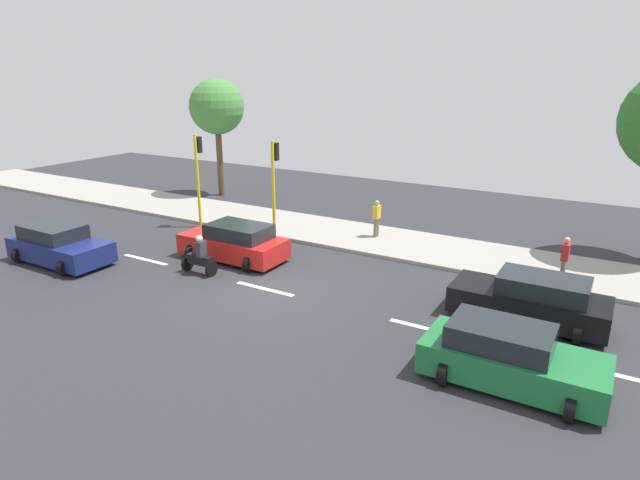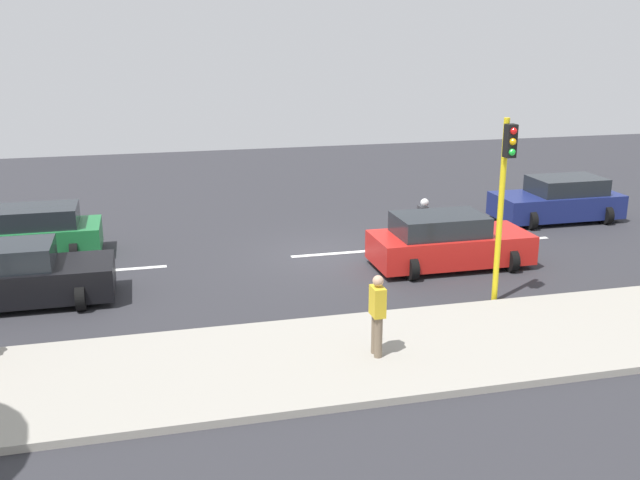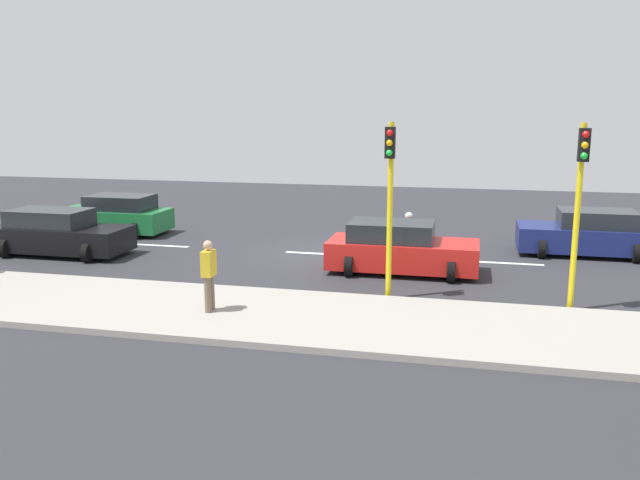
{
  "view_description": "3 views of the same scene",
  "coord_description": "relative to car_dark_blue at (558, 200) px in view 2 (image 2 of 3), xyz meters",
  "views": [
    {
      "loc": [
        -14.03,
        -10.51,
        7.42
      ],
      "look_at": [
        2.5,
        -0.79,
        1.26
      ],
      "focal_mm": 29.96,
      "sensor_mm": 36.0,
      "label": 1
    },
    {
      "loc": [
        19.9,
        -5.32,
        6.47
      ],
      "look_at": [
        1.93,
        -0.81,
        1.04
      ],
      "focal_mm": 40.67,
      "sensor_mm": 36.0,
      "label": 2
    },
    {
      "loc": [
        20.96,
        4.9,
        4.8
      ],
      "look_at": [
        2.78,
        0.64,
        1.05
      ],
      "focal_mm": 36.69,
      "sensor_mm": 36.0,
      "label": 3
    }
  ],
  "objects": [
    {
      "name": "car_black",
      "position": [
        3.98,
        -17.23,
        0.0
      ],
      "size": [
        2.25,
        4.57,
        1.52
      ],
      "color": "black",
      "rests_on": "ground"
    },
    {
      "name": "pedestrian_near_signal",
      "position": [
        9.14,
        -9.68,
        0.35
      ],
      "size": [
        0.4,
        0.24,
        1.69
      ],
      "color": "#72604C",
      "rests_on": "sidewalk"
    },
    {
      "name": "lane_stripe_south",
      "position": [
        1.9,
        -2.71,
        -0.71
      ],
      "size": [
        0.2,
        2.4,
        0.01
      ],
      "primitive_type": "cube",
      "color": "white",
      "rests_on": "ground"
    },
    {
      "name": "motorcycle",
      "position": [
        1.89,
        -5.71,
        -0.07
      ],
      "size": [
        0.6,
        1.3,
        1.53
      ],
      "color": "black",
      "rests_on": "ground"
    },
    {
      "name": "car_red",
      "position": [
        3.81,
        -5.83,
        0.0
      ],
      "size": [
        2.31,
        4.42,
        1.52
      ],
      "color": "red",
      "rests_on": "ground"
    },
    {
      "name": "lane_stripe_north",
      "position": [
        1.9,
        -14.71,
        -0.71
      ],
      "size": [
        0.2,
        2.4,
        0.01
      ],
      "primitive_type": "cube",
      "color": "white",
      "rests_on": "ground"
    },
    {
      "name": "sidewalk",
      "position": [
        8.9,
        -8.71,
        -0.64
      ],
      "size": [
        4.0,
        60.0,
        0.15
      ],
      "primitive_type": "cube",
      "color": "#9E998E",
      "rests_on": "ground"
    },
    {
      "name": "traffic_light_midblock",
      "position": [
        6.75,
        -5.81,
        2.22
      ],
      "size": [
        0.49,
        0.24,
        4.5
      ],
      "color": "yellow",
      "rests_on": "ground"
    },
    {
      "name": "ground_plane",
      "position": [
        1.9,
        -8.71,
        -0.76
      ],
      "size": [
        40.0,
        60.0,
        0.1
      ],
      "primitive_type": "cube",
      "color": "#2D2D33"
    },
    {
      "name": "car_dark_blue",
      "position": [
        0.0,
        0.0,
        0.0
      ],
      "size": [
        2.34,
        4.33,
        1.52
      ],
      "color": "navy",
      "rests_on": "ground"
    },
    {
      "name": "lane_stripe_mid",
      "position": [
        1.9,
        -8.71,
        -0.71
      ],
      "size": [
        0.2,
        2.4,
        0.01
      ],
      "primitive_type": "cube",
      "color": "white",
      "rests_on": "ground"
    },
    {
      "name": "car_green",
      "position": [
        0.12,
        -17.38,
        -0.0
      ],
      "size": [
        2.29,
        4.31,
        1.52
      ],
      "color": "#1E7238",
      "rests_on": "ground"
    }
  ]
}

